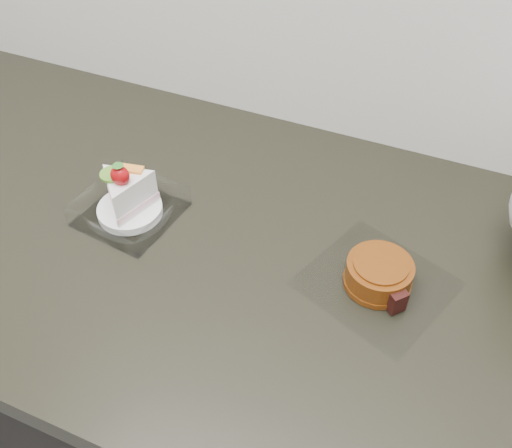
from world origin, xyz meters
TOP-DOWN VIEW (x-y plane):
  - counter at (0.00, 1.69)m, footprint 2.04×0.64m
  - cake_tray at (-0.17, 1.68)m, footprint 0.14×0.14m
  - mooncake_wrap at (0.20, 1.70)m, footprint 0.22×0.21m

SIDE VIEW (x-z plane):
  - counter at x=0.00m, z-range 0.00..0.90m
  - mooncake_wrap at x=0.20m, z-range 0.90..0.94m
  - cake_tray at x=-0.17m, z-range 0.88..0.98m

